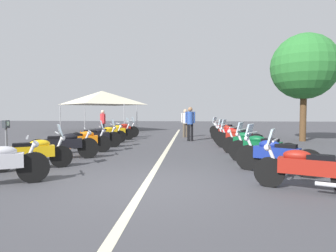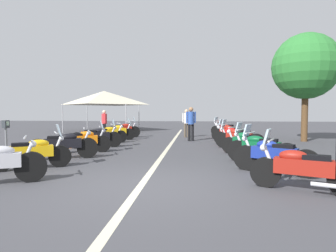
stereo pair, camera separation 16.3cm
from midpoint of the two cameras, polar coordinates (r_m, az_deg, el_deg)
name	(u,v)px [view 2 (the right image)]	position (r m, az deg, el deg)	size (l,w,h in m)	color
ground_plane	(141,186)	(5.94, -4.79, -12.07)	(80.00, 80.00, 0.00)	#424247
lane_centre_stripe	(168,148)	(11.78, 0.36, -4.56)	(24.81, 0.16, 0.01)	beige
motorcycle_left_row_1	(33,152)	(8.28, -25.39, -4.85)	(1.20, 1.79, 1.19)	black
motorcycle_left_row_2	(64,145)	(9.66, -20.08, -3.60)	(1.02, 2.09, 1.02)	black
motorcycle_left_row_3	(83,140)	(10.94, -16.58, -2.82)	(0.96, 2.05, 1.21)	black
motorcycle_left_row_4	(96,137)	(12.31, -14.03, -2.10)	(1.05, 2.09, 1.23)	black
motorcycle_left_row_5	(106,134)	(13.91, -12.16, -1.64)	(1.20, 1.86, 0.99)	black
motorcycle_left_row_6	(116,132)	(15.32, -10.28, -1.14)	(1.09, 2.00, 1.21)	black
motorcycle_left_row_7	(123,130)	(16.78, -8.84, -0.74)	(0.93, 1.99, 1.23)	black
motorcycle_right_row_0	(301,168)	(6.03, 26.28, -7.68)	(1.02, 1.87, 1.19)	black
motorcycle_right_row_1	(273,155)	(7.46, 21.21, -5.46)	(1.22, 1.86, 1.22)	black
motorcycle_right_row_2	(260,148)	(8.80, 18.77, -4.18)	(1.15, 1.89, 1.22)	black
motorcycle_right_row_3	(247,143)	(10.32, 16.26, -3.26)	(1.16, 1.74, 0.99)	black
motorcycle_right_row_4	(239,137)	(11.97, 14.57, -2.28)	(1.10, 1.89, 1.22)	black
motorcycle_right_row_5	(234,135)	(13.29, 13.59, -1.83)	(1.02, 1.85, 1.19)	black
motorcycle_right_row_6	(230,132)	(14.90, 12.90, -1.30)	(1.28, 1.92, 1.00)	black
motorcycle_right_row_7	(228,131)	(16.56, 12.40, -0.93)	(1.15, 1.86, 0.98)	black
motorcycle_right_row_8	(226,129)	(17.92, 11.91, -0.57)	(1.34, 1.81, 1.21)	black
parking_meter	(6,134)	(9.28, -29.74, -1.41)	(0.19, 0.14, 1.29)	slate
traffic_cone_0	(69,141)	(12.65, -19.14, -2.89)	(0.36, 0.36, 0.61)	orange
traffic_cone_1	(82,137)	(14.60, -16.90, -2.10)	(0.36, 0.36, 0.61)	orange
bystander_0	(104,121)	(17.34, -12.61, 0.94)	(0.46, 0.32, 1.64)	black
bystander_1	(186,121)	(16.86, 4.06, 1.05)	(0.32, 0.48, 1.69)	brown
bystander_2	(191,121)	(14.72, 5.02, 1.02)	(0.32, 0.52, 1.78)	black
roadside_tree_0	(306,67)	(16.31, 26.56, 10.77)	(3.36, 3.36, 5.55)	brown
event_tent	(104,98)	(23.01, -12.70, 5.61)	(5.23, 5.23, 3.20)	beige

